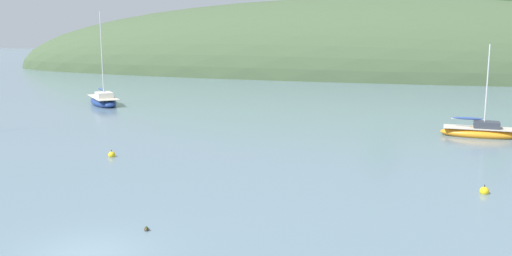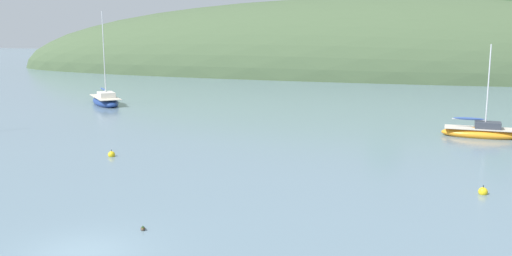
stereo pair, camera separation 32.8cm
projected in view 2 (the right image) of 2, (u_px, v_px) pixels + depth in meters
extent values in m
plane|color=slate|center=(79.00, 255.00, 19.27)|extent=(400.00, 400.00, 0.00)
ellipsoid|color=#425638|center=(369.00, 75.00, 100.74)|extent=(150.00, 36.00, 27.80)
ellipsoid|color=#1E4723|center=(508.00, 0.00, 89.55)|extent=(5.89, 5.35, 5.35)
ellipsoid|color=navy|center=(106.00, 102.00, 59.12)|extent=(6.59, 6.66, 1.12)
cube|color=beige|center=(105.00, 97.00, 59.03)|extent=(6.06, 6.13, 0.06)
cube|color=silver|center=(106.00, 95.00, 58.48)|extent=(2.67, 2.68, 0.59)
cylinder|color=silver|center=(104.00, 55.00, 57.94)|extent=(0.09, 0.09, 9.04)
cylinder|color=silver|center=(103.00, 90.00, 59.90)|extent=(2.10, 2.15, 0.07)
ellipsoid|color=#2D4784|center=(103.00, 89.00, 59.89)|extent=(2.11, 2.16, 0.20)
ellipsoid|color=orange|center=(481.00, 134.00, 40.90)|extent=(5.64, 2.06, 0.89)
cube|color=beige|center=(481.00, 128.00, 40.83)|extent=(5.19, 1.89, 0.06)
cube|color=#333842|center=(488.00, 125.00, 40.64)|extent=(1.82, 1.29, 0.51)
cylinder|color=silver|center=(488.00, 87.00, 40.21)|extent=(0.09, 0.09, 6.20)
cylinder|color=silver|center=(469.00, 119.00, 41.02)|extent=(2.35, 0.14, 0.07)
ellipsoid|color=#2D4784|center=(469.00, 119.00, 41.01)|extent=(2.26, 0.26, 0.20)
sphere|color=yellow|center=(112.00, 155.00, 34.50)|extent=(0.44, 0.44, 0.44)
cylinder|color=black|center=(111.00, 150.00, 34.45)|extent=(0.04, 0.04, 0.10)
sphere|color=yellow|center=(483.00, 192.00, 26.49)|extent=(0.44, 0.44, 0.44)
cylinder|color=black|center=(483.00, 186.00, 26.44)|extent=(0.04, 0.04, 0.10)
ellipsoid|color=#473828|center=(143.00, 229.00, 21.73)|extent=(0.33, 0.38, 0.16)
sphere|color=#1E4723|center=(143.00, 227.00, 21.57)|extent=(0.09, 0.09, 0.09)
cone|color=gold|center=(143.00, 228.00, 21.51)|extent=(0.05, 0.06, 0.04)
cone|color=#473828|center=(143.00, 227.00, 21.87)|extent=(0.10, 0.10, 0.08)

